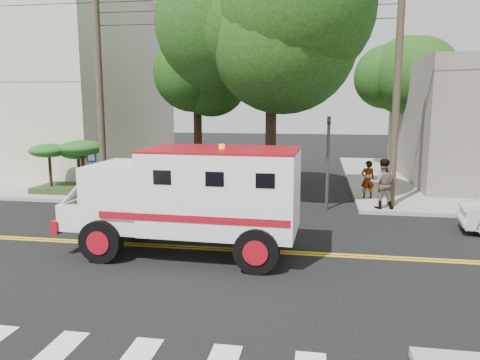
# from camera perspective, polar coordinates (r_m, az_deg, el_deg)

# --- Properties ---
(ground) EXTENTS (100.00, 100.00, 0.00)m
(ground) POSITION_cam_1_polar(r_m,az_deg,el_deg) (13.62, -5.56, -8.23)
(ground) COLOR black
(ground) RESTS_ON ground
(sidewalk_nw) EXTENTS (17.00, 17.00, 0.15)m
(sidewalk_nw) POSITION_cam_1_polar(r_m,az_deg,el_deg) (31.30, -23.29, 1.25)
(sidewalk_nw) COLOR gray
(sidewalk_nw) RESTS_ON ground
(building_left) EXTENTS (16.00, 14.00, 10.00)m
(building_left) POSITION_cam_1_polar(r_m,az_deg,el_deg) (33.41, -25.40, 10.32)
(building_left) COLOR beige
(building_left) RESTS_ON sidewalk_nw
(utility_pole_left) EXTENTS (0.28, 0.28, 9.00)m
(utility_pole_left) POSITION_cam_1_polar(r_m,az_deg,el_deg) (20.60, -16.71, 10.10)
(utility_pole_left) COLOR #382D23
(utility_pole_left) RESTS_ON ground
(utility_pole_right) EXTENTS (0.28, 0.28, 9.00)m
(utility_pole_right) POSITION_cam_1_polar(r_m,az_deg,el_deg) (18.94, 18.57, 10.10)
(utility_pole_right) COLOR #382D23
(utility_pole_right) RESTS_ON ground
(tree_main) EXTENTS (6.08, 5.70, 9.85)m
(tree_main) POSITION_cam_1_polar(r_m,az_deg,el_deg) (19.03, 5.21, 18.71)
(tree_main) COLOR black
(tree_main) RESTS_ON ground
(tree_left) EXTENTS (4.48, 4.20, 7.70)m
(tree_left) POSITION_cam_1_polar(r_m,az_deg,el_deg) (25.11, -4.67, 13.09)
(tree_left) COLOR black
(tree_left) RESTS_ON ground
(tree_right) EXTENTS (4.80, 4.50, 8.20)m
(tree_right) POSITION_cam_1_polar(r_m,az_deg,el_deg) (28.86, 20.88, 12.76)
(tree_right) COLOR black
(tree_right) RESTS_ON ground
(traffic_signal) EXTENTS (0.15, 0.18, 3.60)m
(traffic_signal) POSITION_cam_1_polar(r_m,az_deg,el_deg) (18.22, 10.68, 3.30)
(traffic_signal) COLOR #3F3F42
(traffic_signal) RESTS_ON ground
(accessibility_sign) EXTENTS (0.45, 0.10, 2.02)m
(accessibility_sign) POSITION_cam_1_polar(r_m,az_deg,el_deg) (21.20, -17.56, 1.53)
(accessibility_sign) COLOR #3F3F42
(accessibility_sign) RESTS_ON ground
(palm_planter) EXTENTS (3.52, 2.63, 2.36)m
(palm_planter) POSITION_cam_1_polar(r_m,az_deg,el_deg) (22.15, -19.92, 2.46)
(palm_planter) COLOR #1E3314
(palm_planter) RESTS_ON sidewalk_nw
(armored_truck) EXTENTS (6.51, 2.79, 2.93)m
(armored_truck) POSITION_cam_1_polar(r_m,az_deg,el_deg) (12.72, -5.85, -1.74)
(armored_truck) COLOR white
(armored_truck) RESTS_ON ground
(pedestrian_a) EXTENTS (0.64, 0.48, 1.59)m
(pedestrian_a) POSITION_cam_1_polar(r_m,az_deg,el_deg) (20.24, 15.30, 0.08)
(pedestrian_a) COLOR gray
(pedestrian_a) RESTS_ON sidewalk_ne
(pedestrian_b) EXTENTS (0.93, 0.73, 1.90)m
(pedestrian_b) POSITION_cam_1_polar(r_m,az_deg,el_deg) (18.43, 16.97, -0.42)
(pedestrian_b) COLOR gray
(pedestrian_b) RESTS_ON sidewalk_ne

